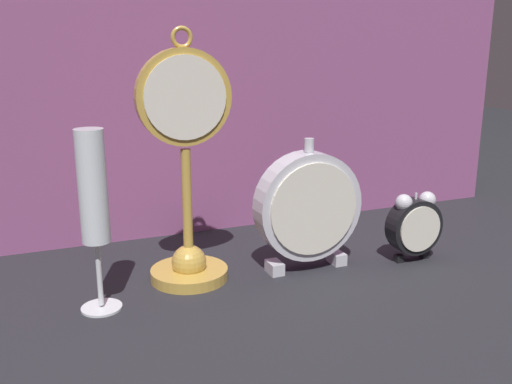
{
  "coord_description": "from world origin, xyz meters",
  "views": [
    {
      "loc": [
        -0.29,
        -0.64,
        0.34
      ],
      "look_at": [
        0.0,
        0.08,
        0.13
      ],
      "focal_mm": 40.0,
      "sensor_mm": 36.0,
      "label": 1
    }
  ],
  "objects_px": {
    "pocket_watch_on_stand": "(187,183)",
    "champagne_flute": "(94,201)",
    "mantel_clock_silver": "(308,207)",
    "alarm_clock_twin_bell": "(414,223)"
  },
  "relations": [
    {
      "from": "alarm_clock_twin_bell",
      "to": "mantel_clock_silver",
      "type": "bearing_deg",
      "value": 169.54
    },
    {
      "from": "alarm_clock_twin_bell",
      "to": "champagne_flute",
      "type": "bearing_deg",
      "value": 178.87
    },
    {
      "from": "mantel_clock_silver",
      "to": "champagne_flute",
      "type": "distance_m",
      "value": 0.31
    },
    {
      "from": "pocket_watch_on_stand",
      "to": "champagne_flute",
      "type": "relative_size",
      "value": 1.51
    },
    {
      "from": "mantel_clock_silver",
      "to": "champagne_flute",
      "type": "height_order",
      "value": "champagne_flute"
    },
    {
      "from": "pocket_watch_on_stand",
      "to": "champagne_flute",
      "type": "bearing_deg",
      "value": -159.1
    },
    {
      "from": "alarm_clock_twin_bell",
      "to": "champagne_flute",
      "type": "xyz_separation_m",
      "value": [
        -0.48,
        0.01,
        0.08
      ]
    },
    {
      "from": "pocket_watch_on_stand",
      "to": "mantel_clock_silver",
      "type": "xyz_separation_m",
      "value": [
        0.18,
        -0.03,
        -0.05
      ]
    },
    {
      "from": "alarm_clock_twin_bell",
      "to": "champagne_flute",
      "type": "distance_m",
      "value": 0.49
    },
    {
      "from": "pocket_watch_on_stand",
      "to": "alarm_clock_twin_bell",
      "type": "xyz_separation_m",
      "value": [
        0.35,
        -0.06,
        -0.08
      ]
    }
  ]
}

